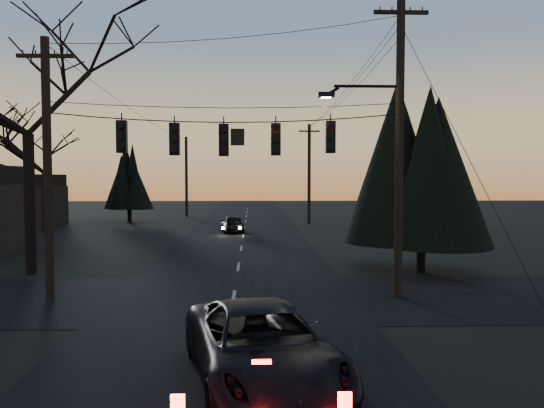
{
  "coord_description": "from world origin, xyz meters",
  "views": [
    {
      "loc": [
        0.64,
        -7.43,
        4.05
      ],
      "look_at": [
        1.22,
        8.3,
        3.22
      ],
      "focal_mm": 35.0,
      "sensor_mm": 36.0,
      "label": 1
    }
  ],
  "objects_px": {
    "utility_pole_far_r": "(309,223)",
    "sedan_oncoming_a": "(233,224)",
    "suv_near": "(261,347)",
    "utility_pole_left": "(50,300)",
    "utility_pole_far_l": "(187,216)",
    "utility_pole_right": "(397,297)",
    "bare_tree_left": "(27,77)",
    "evergreen_right": "(422,168)"
  },
  "relations": [
    {
      "from": "utility_pole_far_r",
      "to": "sedan_oncoming_a",
      "type": "height_order",
      "value": "utility_pole_far_r"
    },
    {
      "from": "suv_near",
      "to": "utility_pole_left",
      "type": "bearing_deg",
      "value": 120.4
    },
    {
      "from": "utility_pole_left",
      "to": "utility_pole_far_r",
      "type": "height_order",
      "value": "same"
    },
    {
      "from": "utility_pole_far_l",
      "to": "utility_pole_left",
      "type": "bearing_deg",
      "value": -90.0
    },
    {
      "from": "utility_pole_right",
      "to": "bare_tree_left",
      "type": "bearing_deg",
      "value": 161.78
    },
    {
      "from": "utility_pole_right",
      "to": "evergreen_right",
      "type": "bearing_deg",
      "value": 63.39
    },
    {
      "from": "utility_pole_far_r",
      "to": "bare_tree_left",
      "type": "xyz_separation_m",
      "value": [
        -14.01,
        -23.39,
        8.08
      ]
    },
    {
      "from": "utility_pole_right",
      "to": "sedan_oncoming_a",
      "type": "relative_size",
      "value": 2.69
    },
    {
      "from": "utility_pole_right",
      "to": "utility_pole_far_r",
      "type": "distance_m",
      "value": 28.0
    },
    {
      "from": "suv_near",
      "to": "sedan_oncoming_a",
      "type": "distance_m",
      "value": 27.99
    },
    {
      "from": "evergreen_right",
      "to": "suv_near",
      "type": "distance_m",
      "value": 14.11
    },
    {
      "from": "utility_pole_left",
      "to": "utility_pole_far_r",
      "type": "bearing_deg",
      "value": 67.67
    },
    {
      "from": "bare_tree_left",
      "to": "suv_near",
      "type": "bearing_deg",
      "value": -52.16
    },
    {
      "from": "utility_pole_left",
      "to": "evergreen_right",
      "type": "relative_size",
      "value": 1.12
    },
    {
      "from": "utility_pole_far_l",
      "to": "evergreen_right",
      "type": "bearing_deg",
      "value": -66.58
    },
    {
      "from": "utility_pole_left",
      "to": "bare_tree_left",
      "type": "bearing_deg",
      "value": 118.55
    },
    {
      "from": "evergreen_right",
      "to": "utility_pole_far_l",
      "type": "bearing_deg",
      "value": 113.42
    },
    {
      "from": "utility_pole_far_r",
      "to": "utility_pole_far_l",
      "type": "distance_m",
      "value": 14.01
    },
    {
      "from": "utility_pole_far_l",
      "to": "bare_tree_left",
      "type": "relative_size",
      "value": 0.69
    },
    {
      "from": "utility_pole_far_r",
      "to": "utility_pole_far_l",
      "type": "xyz_separation_m",
      "value": [
        -11.5,
        8.0,
        0.0
      ]
    },
    {
      "from": "utility_pole_left",
      "to": "suv_near",
      "type": "relative_size",
      "value": 1.57
    },
    {
      "from": "utility_pole_far_r",
      "to": "bare_tree_left",
      "type": "bearing_deg",
      "value": -120.92
    },
    {
      "from": "utility_pole_far_r",
      "to": "evergreen_right",
      "type": "distance_m",
      "value": 24.12
    },
    {
      "from": "bare_tree_left",
      "to": "suv_near",
      "type": "distance_m",
      "value": 16.85
    },
    {
      "from": "utility_pole_far_l",
      "to": "bare_tree_left",
      "type": "height_order",
      "value": "bare_tree_left"
    },
    {
      "from": "utility_pole_right",
      "to": "bare_tree_left",
      "type": "relative_size",
      "value": 0.87
    },
    {
      "from": "bare_tree_left",
      "to": "utility_pole_left",
      "type": "bearing_deg",
      "value": -61.45
    },
    {
      "from": "utility_pole_far_l",
      "to": "suv_near",
      "type": "bearing_deg",
      "value": -81.09
    },
    {
      "from": "sedan_oncoming_a",
      "to": "utility_pole_far_r",
      "type": "bearing_deg",
      "value": -137.74
    },
    {
      "from": "utility_pole_right",
      "to": "sedan_oncoming_a",
      "type": "bearing_deg",
      "value": 107.03
    },
    {
      "from": "utility_pole_left",
      "to": "bare_tree_left",
      "type": "relative_size",
      "value": 0.74
    },
    {
      "from": "utility_pole_left",
      "to": "utility_pole_right",
      "type": "bearing_deg",
      "value": 0.0
    },
    {
      "from": "utility_pole_far_l",
      "to": "evergreen_right",
      "type": "distance_m",
      "value": 34.73
    },
    {
      "from": "bare_tree_left",
      "to": "evergreen_right",
      "type": "relative_size",
      "value": 1.53
    },
    {
      "from": "utility_pole_left",
      "to": "utility_pole_far_r",
      "type": "distance_m",
      "value": 30.27
    },
    {
      "from": "evergreen_right",
      "to": "sedan_oncoming_a",
      "type": "distance_m",
      "value": 18.66
    },
    {
      "from": "utility_pole_left",
      "to": "evergreen_right",
      "type": "distance_m",
      "value": 15.03
    },
    {
      "from": "utility_pole_right",
      "to": "utility_pole_left",
      "type": "distance_m",
      "value": 11.5
    },
    {
      "from": "utility_pole_far_l",
      "to": "bare_tree_left",
      "type": "distance_m",
      "value": 32.51
    },
    {
      "from": "bare_tree_left",
      "to": "sedan_oncoming_a",
      "type": "relative_size",
      "value": 3.11
    },
    {
      "from": "evergreen_right",
      "to": "sedan_oncoming_a",
      "type": "relative_size",
      "value": 2.04
    },
    {
      "from": "utility_pole_far_r",
      "to": "sedan_oncoming_a",
      "type": "relative_size",
      "value": 2.29
    }
  ]
}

